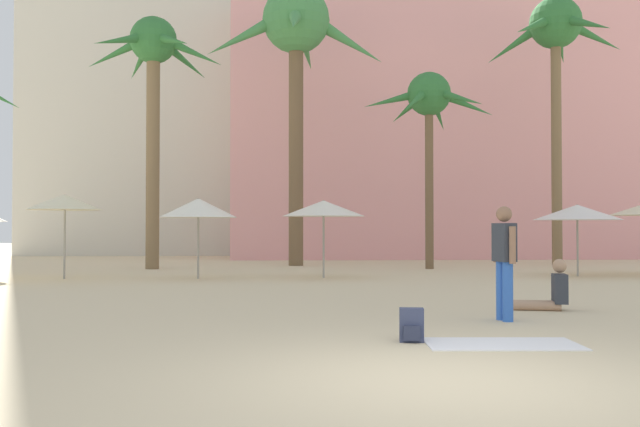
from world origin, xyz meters
TOP-DOWN VIEW (x-y plane):
  - ground at (0.00, 0.00)m, footprint 120.00×120.00m
  - hotel_pink at (6.11, 28.14)m, footprint 20.36×8.16m
  - hotel_tower_gray at (-8.46, 34.30)m, footprint 14.14×10.33m
  - palm_tree_far_left at (-1.20, 19.72)m, footprint 6.97×7.23m
  - palm_tree_left at (3.43, 17.46)m, footprint 4.64×4.12m
  - palm_tree_right at (-6.23, 17.83)m, footprint 5.00×4.41m
  - palm_tree_far_right at (8.76, 19.43)m, footprint 5.33×5.46m
  - cafe_umbrella_1 at (-7.77, 13.23)m, footprint 2.05×2.05m
  - cafe_umbrella_2 at (-4.03, 13.15)m, footprint 2.17×2.17m
  - cafe_umbrella_3 at (7.04, 13.58)m, footprint 2.55×2.55m
  - cafe_umbrella_5 at (-0.48, 13.30)m, footprint 2.38×2.38m
  - beach_towel at (1.13, 1.97)m, footprint 1.89×1.01m
  - backpack at (0.06, 2.21)m, footprint 0.32×0.27m
  - person_mid_left at (3.05, 5.40)m, footprint 0.97×0.56m
  - person_mid_right at (1.84, 4.09)m, footprint 0.29×0.61m

SIDE VIEW (x-z plane):
  - ground at x=0.00m, z-range 0.00..0.00m
  - beach_towel at x=1.13m, z-range 0.00..0.01m
  - backpack at x=0.06m, z-range -0.01..0.41m
  - person_mid_left at x=3.05m, z-range -0.14..0.75m
  - person_mid_right at x=1.84m, z-range 0.09..1.85m
  - cafe_umbrella_3 at x=7.04m, z-range 0.83..2.95m
  - cafe_umbrella_5 at x=-0.48m, z-range 0.88..3.10m
  - cafe_umbrella_2 at x=-4.03m, z-range 0.86..3.12m
  - cafe_umbrella_1 at x=-7.77m, z-range 0.96..3.32m
  - palm_tree_left at x=3.43m, z-range 2.30..9.20m
  - hotel_pink at x=6.11m, z-range 0.00..12.89m
  - palm_tree_right at x=-6.23m, z-range 2.62..11.46m
  - palm_tree_far_right at x=8.76m, z-range 3.49..13.79m
  - palm_tree_far_left at x=-1.20m, z-range 3.37..14.05m
  - hotel_tower_gray at x=-8.46m, z-range 0.00..29.03m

